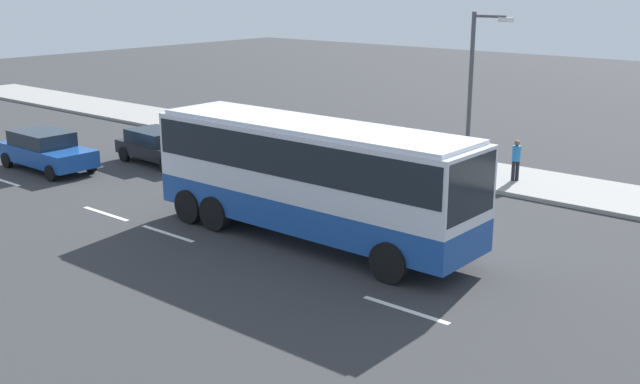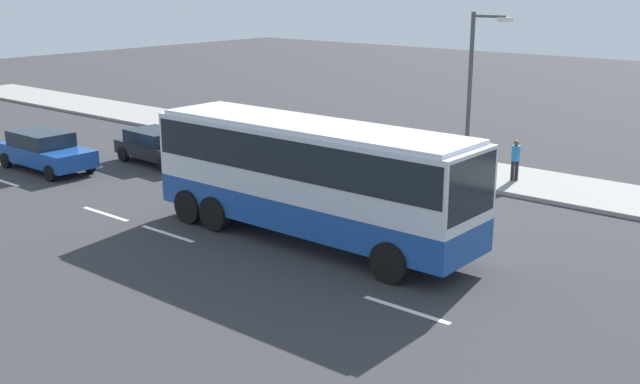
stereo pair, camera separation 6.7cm
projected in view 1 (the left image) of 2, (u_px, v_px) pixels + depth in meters
ground_plane at (335, 241)px, 22.70m from camera, size 120.00×120.00×0.00m
sidewalk_curb at (491, 176)px, 29.96m from camera, size 80.00×4.00×0.15m
lane_centreline at (314, 280)px, 19.73m from camera, size 45.69×0.16×0.01m
coach_bus at (311, 169)px, 22.21m from camera, size 10.63×2.77×3.57m
car_blue_saloon at (46, 150)px, 31.07m from camera, size 4.70×1.99×1.58m
car_black_sedan at (160, 146)px, 32.20m from camera, size 4.44×2.21×1.41m
pedestrian_near_curb at (516, 158)px, 28.75m from camera, size 0.32×0.32×1.57m
street_lamp at (474, 86)px, 27.86m from camera, size 1.58×0.24×6.30m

